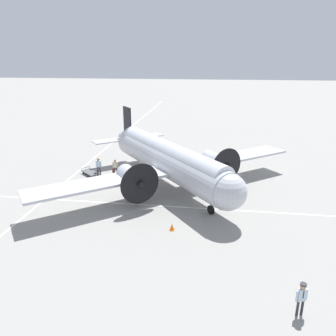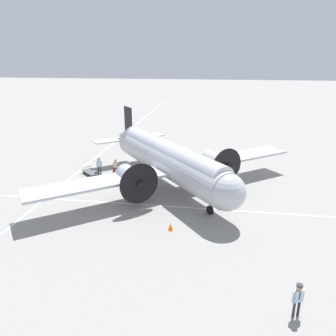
{
  "view_description": "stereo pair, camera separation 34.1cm",
  "coord_description": "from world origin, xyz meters",
  "px_view_note": "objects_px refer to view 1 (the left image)",
  "views": [
    {
      "loc": [
        -27.74,
        -3.82,
        11.37
      ],
      "look_at": [
        0.0,
        0.0,
        1.82
      ],
      "focal_mm": 35.0,
      "sensor_mm": 36.0,
      "label": 1
    },
    {
      "loc": [
        -27.69,
        -4.16,
        11.37
      ],
      "look_at": [
        0.0,
        0.0,
        1.82
      ],
      "focal_mm": 35.0,
      "sensor_mm": 36.0,
      "label": 2
    }
  ],
  "objects_px": {
    "suitcase_near_door": "(114,171)",
    "baggage_cart": "(90,172)",
    "airliner_main": "(171,161)",
    "traffic_cone": "(172,227)",
    "passenger_boarding": "(115,165)",
    "ramp_agent": "(99,165)",
    "crew_foreground": "(302,295)"
  },
  "relations": [
    {
      "from": "passenger_boarding",
      "to": "ramp_agent",
      "type": "height_order",
      "value": "ramp_agent"
    },
    {
      "from": "baggage_cart",
      "to": "passenger_boarding",
      "type": "bearing_deg",
      "value": 48.11
    },
    {
      "from": "passenger_boarding",
      "to": "baggage_cart",
      "type": "relative_size",
      "value": 0.76
    },
    {
      "from": "ramp_agent",
      "to": "crew_foreground",
      "type": "bearing_deg",
      "value": -37.96
    },
    {
      "from": "suitcase_near_door",
      "to": "baggage_cart",
      "type": "xyz_separation_m",
      "value": [
        -0.73,
        2.2,
        -0.01
      ]
    },
    {
      "from": "passenger_boarding",
      "to": "crew_foreground",
      "type": "bearing_deg",
      "value": -46.16
    },
    {
      "from": "crew_foreground",
      "to": "suitcase_near_door",
      "type": "distance_m",
      "value": 22.64
    },
    {
      "from": "crew_foreground",
      "to": "ramp_agent",
      "type": "distance_m",
      "value": 23.01
    },
    {
      "from": "crew_foreground",
      "to": "traffic_cone",
      "type": "relative_size",
      "value": 3.64
    },
    {
      "from": "suitcase_near_door",
      "to": "traffic_cone",
      "type": "bearing_deg",
      "value": -145.25
    },
    {
      "from": "baggage_cart",
      "to": "traffic_cone",
      "type": "distance_m",
      "value": 13.76
    },
    {
      "from": "crew_foreground",
      "to": "traffic_cone",
      "type": "distance_m",
      "value": 9.81
    },
    {
      "from": "airliner_main",
      "to": "ramp_agent",
      "type": "bearing_deg",
      "value": -146.53
    },
    {
      "from": "airliner_main",
      "to": "ramp_agent",
      "type": "relative_size",
      "value": 11.78
    },
    {
      "from": "airliner_main",
      "to": "traffic_cone",
      "type": "relative_size",
      "value": 44.34
    },
    {
      "from": "crew_foreground",
      "to": "ramp_agent",
      "type": "xyz_separation_m",
      "value": [
        17.0,
        15.51,
        0.01
      ]
    },
    {
      "from": "ramp_agent",
      "to": "baggage_cart",
      "type": "bearing_deg",
      "value": -163.03
    },
    {
      "from": "crew_foreground",
      "to": "passenger_boarding",
      "type": "relative_size",
      "value": 1.02
    },
    {
      "from": "crew_foreground",
      "to": "baggage_cart",
      "type": "height_order",
      "value": "crew_foreground"
    },
    {
      "from": "ramp_agent",
      "to": "suitcase_near_door",
      "type": "distance_m",
      "value": 1.67
    },
    {
      "from": "baggage_cart",
      "to": "ramp_agent",
      "type": "bearing_deg",
      "value": 49.14
    },
    {
      "from": "passenger_boarding",
      "to": "suitcase_near_door",
      "type": "relative_size",
      "value": 2.84
    },
    {
      "from": "crew_foreground",
      "to": "ramp_agent",
      "type": "height_order",
      "value": "ramp_agent"
    },
    {
      "from": "passenger_boarding",
      "to": "suitcase_near_door",
      "type": "bearing_deg",
      "value": 132.96
    },
    {
      "from": "baggage_cart",
      "to": "traffic_cone",
      "type": "height_order",
      "value": "baggage_cart"
    },
    {
      "from": "suitcase_near_door",
      "to": "traffic_cone",
      "type": "relative_size",
      "value": 1.25
    },
    {
      "from": "airliner_main",
      "to": "crew_foreground",
      "type": "xyz_separation_m",
      "value": [
        -14.48,
        -7.89,
        -1.56
      ]
    },
    {
      "from": "airliner_main",
      "to": "traffic_cone",
      "type": "distance_m",
      "value": 7.94
    },
    {
      "from": "airliner_main",
      "to": "baggage_cart",
      "type": "relative_size",
      "value": 9.44
    },
    {
      "from": "baggage_cart",
      "to": "airliner_main",
      "type": "bearing_deg",
      "value": 26.04
    },
    {
      "from": "baggage_cart",
      "to": "suitcase_near_door",
      "type": "bearing_deg",
      "value": 60.29
    },
    {
      "from": "airliner_main",
      "to": "traffic_cone",
      "type": "xyz_separation_m",
      "value": [
        -7.49,
        -1.07,
        -2.43
      ]
    }
  ]
}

